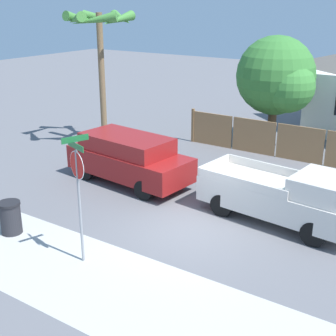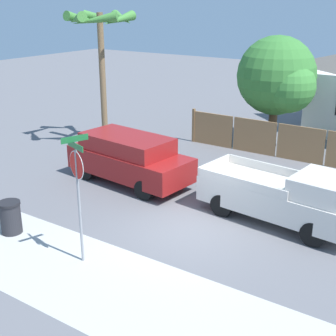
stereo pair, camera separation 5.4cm
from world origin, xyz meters
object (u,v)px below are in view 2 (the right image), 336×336
at_px(palm_tree, 100,30).
at_px(stop_sign, 78,179).
at_px(orange_pickup, 285,196).
at_px(red_suv, 129,157).
at_px(trash_bin, 11,217).
at_px(oak_tree, 279,78).

bearing_deg(palm_tree, stop_sign, -52.19).
bearing_deg(orange_pickup, palm_tree, 168.23).
bearing_deg(red_suv, palm_tree, 147.23).
height_order(orange_pickup, trash_bin, orange_pickup).
bearing_deg(oak_tree, trash_bin, -103.46).
xyz_separation_m(oak_tree, palm_tree, (-6.72, -4.49, 2.09)).
distance_m(palm_tree, red_suv, 6.69).
height_order(oak_tree, trash_bin, oak_tree).
bearing_deg(red_suv, oak_tree, 76.43).
distance_m(oak_tree, trash_bin, 13.53).
xyz_separation_m(red_suv, orange_pickup, (6.12, -0.02, -0.11)).
height_order(oak_tree, orange_pickup, oak_tree).
bearing_deg(oak_tree, orange_pickup, -66.20).
relative_size(stop_sign, trash_bin, 3.48).
relative_size(palm_tree, stop_sign, 1.77).
distance_m(palm_tree, trash_bin, 10.33).
height_order(orange_pickup, stop_sign, stop_sign).
bearing_deg(trash_bin, palm_tree, 113.38).
xyz_separation_m(palm_tree, stop_sign, (6.51, -8.40, -2.94)).
height_order(palm_tree, orange_pickup, palm_tree).
distance_m(oak_tree, stop_sign, 12.91).
bearing_deg(orange_pickup, stop_sign, -118.98).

